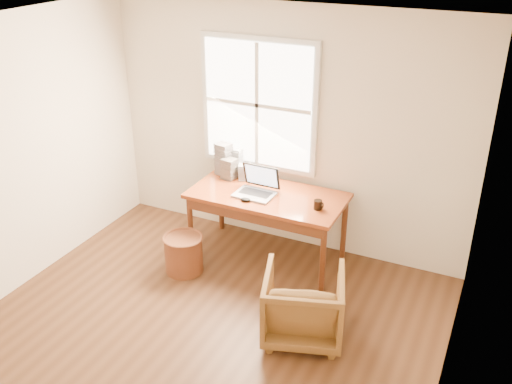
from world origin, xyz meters
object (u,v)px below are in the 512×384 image
desk (267,196)px  laptop (254,181)px  coffee_mug (318,205)px  cd_stack_a (236,161)px  armchair (303,305)px  wicker_stool (184,254)px

desk → laptop: size_ratio=3.43×
desk → coffee_mug: bearing=-9.3°
laptop → coffee_mug: bearing=1.7°
cd_stack_a → armchair: bearing=-45.8°
desk → cd_stack_a: 0.66m
wicker_stool → coffee_mug: 1.48m
wicker_stool → coffee_mug: coffee_mug is taller
wicker_stool → laptop: laptop is taller
wicker_stool → cd_stack_a: 1.20m
desk → coffee_mug: coffee_mug is taller
wicker_stool → cd_stack_a: size_ratio=1.34×
wicker_stool → cd_stack_a: cd_stack_a is taller
armchair → laptop: (-0.92, 0.94, 0.60)m
laptop → coffee_mug: (0.69, 0.00, -0.12)m
laptop → cd_stack_a: laptop is taller
desk → armchair: bearing=-52.0°
wicker_stool → coffee_mug: size_ratio=4.13×
coffee_mug → wicker_stool: bearing=178.1°
desk → wicker_stool: 1.05m
wicker_stool → cd_stack_a: bearing=82.6°
desk → coffee_mug: size_ratio=16.99×
laptop → cd_stack_a: size_ratio=1.61×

